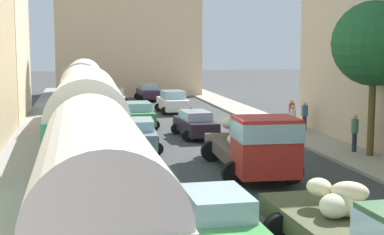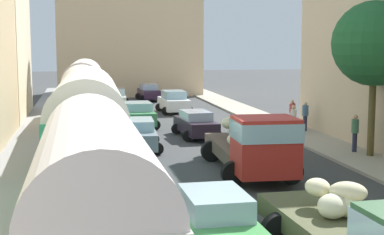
{
  "view_description": "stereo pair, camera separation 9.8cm",
  "coord_description": "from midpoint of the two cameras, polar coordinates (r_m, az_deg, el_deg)",
  "views": [
    {
      "loc": [
        -4.89,
        -4.67,
        5.16
      ],
      "look_at": [
        0.0,
        20.2,
        1.89
      ],
      "focal_mm": 54.09,
      "sensor_mm": 36.0,
      "label": 1
    },
    {
      "loc": [
        -4.8,
        -4.69,
        5.16
      ],
      "look_at": [
        0.0,
        20.2,
        1.89
      ],
      "focal_mm": 54.09,
      "sensor_mm": 36.0,
      "label": 2
    }
  ],
  "objects": [
    {
      "name": "sidewalk_left",
      "position": [
        32.18,
        -15.06,
        -2.01
      ],
      "size": [
        2.5,
        70.0,
        0.14
      ],
      "primitive_type": "cube",
      "color": "gray",
      "rests_on": "ground"
    },
    {
      "name": "parked_bus_0",
      "position": [
        11.59,
        -9.4,
        -7.93
      ],
      "size": [
        3.24,
        8.29,
        3.86
      ],
      "color": "silver",
      "rests_on": "ground"
    },
    {
      "name": "ground_plane",
      "position": [
        32.46,
        -2.19,
        -1.8
      ],
      "size": [
        154.0,
        154.0,
        0.0
      ],
      "primitive_type": "plane",
      "color": "#3B3C3D"
    },
    {
      "name": "roadside_tree_2",
      "position": [
        26.77,
        17.65,
        6.93
      ],
      "size": [
        3.76,
        3.76,
        7.03
      ],
      "color": "brown",
      "rests_on": "ground"
    },
    {
      "name": "car_6",
      "position": [
        47.67,
        -7.42,
        1.97
      ],
      "size": [
        2.25,
        4.34,
        1.46
      ],
      "color": "silver",
      "rests_on": "ground"
    },
    {
      "name": "sidewalk_right",
      "position": [
        34.29,
        9.88,
        -1.3
      ],
      "size": [
        2.5,
        70.0,
        0.14
      ],
      "primitive_type": "cube",
      "color": "#A39B8B",
      "rests_on": "ground"
    },
    {
      "name": "car_0",
      "position": [
        31.79,
        0.46,
        -0.63
      ],
      "size": [
        2.34,
        4.29,
        1.46
      ],
      "color": "#261B27",
      "rests_on": "ground"
    },
    {
      "name": "distant_church",
      "position": [
        58.41,
        -6.23,
        9.47
      ],
      "size": [
        13.91,
        7.07,
        20.97
      ],
      "color": "#D6B78F",
      "rests_on": "ground"
    },
    {
      "name": "car_1",
      "position": [
        42.95,
        -1.74,
        1.56
      ],
      "size": [
        2.46,
        4.08,
        1.66
      ],
      "color": "silver",
      "rests_on": "ground"
    },
    {
      "name": "pedestrian_4",
      "position": [
        35.19,
        9.93,
        0.5
      ],
      "size": [
        0.5,
        0.5,
        1.8
      ],
      "color": "#7A7355",
      "rests_on": "ground"
    },
    {
      "name": "cargo_truck_1",
      "position": [
        22.43,
        6.24,
        -2.63
      ],
      "size": [
        3.25,
        7.52,
        2.54
      ],
      "color": "#B4271F",
      "rests_on": "ground"
    },
    {
      "name": "pedestrian_3",
      "position": [
        32.3,
        10.06,
        -0.11
      ],
      "size": [
        0.44,
        0.44,
        1.78
      ],
      "color": "gray",
      "rests_on": "ground"
    },
    {
      "name": "car_4",
      "position": [
        28.05,
        -5.23,
        -1.68
      ],
      "size": [
        2.38,
        4.38,
        1.52
      ],
      "color": "gray",
      "rests_on": "ground"
    },
    {
      "name": "pedestrian_2",
      "position": [
        27.82,
        15.87,
        -1.36
      ],
      "size": [
        0.43,
        0.43,
        1.88
      ],
      "color": "#23273D",
      "rests_on": "ground"
    },
    {
      "name": "parked_bus_2",
      "position": [
        29.33,
        -10.38,
        1.38
      ],
      "size": [
        3.48,
        9.76,
        3.95
      ],
      "color": "teal",
      "rests_on": "ground"
    },
    {
      "name": "parked_bus_1",
      "position": [
        20.38,
        -10.11,
        -0.75
      ],
      "size": [
        3.44,
        9.25,
        4.21
      ],
      "color": "#2E9872",
      "rests_on": "ground"
    },
    {
      "name": "car_2",
      "position": [
        52.33,
        -4.23,
        2.5
      ],
      "size": [
        2.26,
        3.85,
        1.49
      ],
      "color": "#2A192E",
      "rests_on": "ground"
    },
    {
      "name": "car_5",
      "position": [
        35.65,
        -5.29,
        0.28
      ],
      "size": [
        2.46,
        4.04,
        1.56
      ],
      "color": "#428B51",
      "rests_on": "ground"
    },
    {
      "name": "parked_bus_3",
      "position": [
        38.29,
        -10.52,
        2.83
      ],
      "size": [
        3.55,
        8.71,
        4.06
      ],
      "color": "gold",
      "rests_on": "ground"
    },
    {
      "name": "pedestrian_0",
      "position": [
        33.82,
        11.19,
        0.21
      ],
      "size": [
        0.48,
        0.48,
        1.82
      ],
      "color": "#22273F",
      "rests_on": "ground"
    },
    {
      "name": "car_3",
      "position": [
        14.6,
        2.47,
        -10.2
      ],
      "size": [
        2.32,
        4.11,
        1.51
      ],
      "color": "#439649",
      "rests_on": "ground"
    }
  ]
}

